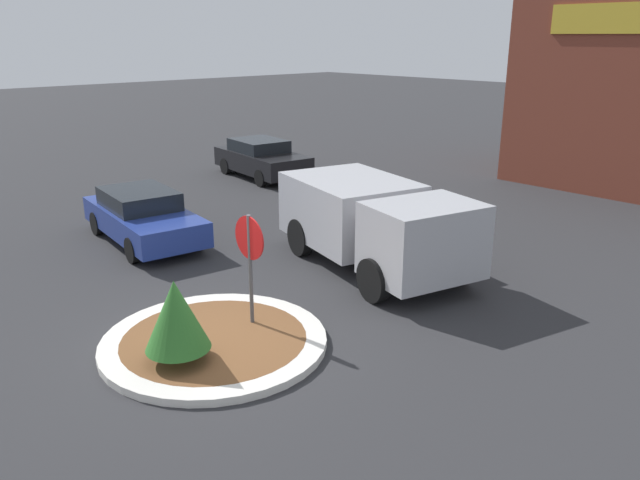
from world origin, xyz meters
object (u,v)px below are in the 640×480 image
Objects in this scene: utility_truck at (373,220)px; parked_sedan_blue at (143,216)px; parked_sedan_black at (261,158)px; stop_sign at (250,251)px.

utility_truck is 6.03m from parked_sedan_blue.
utility_truck is 10.18m from parked_sedan_black.
utility_truck is 1.25× the size of parked_sedan_black.
parked_sedan_blue is at bearing -137.07° from utility_truck.
stop_sign is 6.10m from parked_sedan_blue.
stop_sign is 0.49× the size of parked_sedan_black.
utility_truck is at bearing 100.01° from stop_sign.
parked_sedan_black reaches higher than parked_sedan_blue.
stop_sign reaches higher than parked_sedan_black.
parked_sedan_blue is (-5.26, -2.92, -0.44)m from utility_truck.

